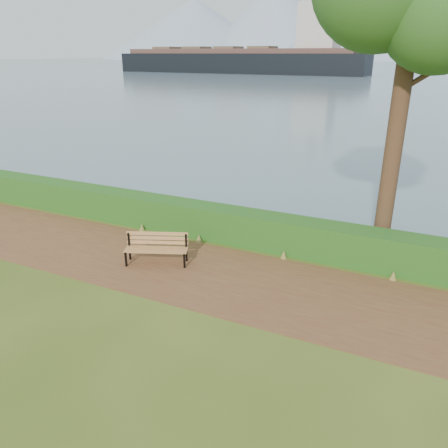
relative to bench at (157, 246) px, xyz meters
The scene contains 7 objects.
ground 1.59m from the bench, 12.66° to the right, with size 140.00×140.00×0.00m, color #3D5117.
path 1.55m from the bench, ahead, with size 40.00×3.40×0.01m, color brown.
hedge 2.71m from the bench, 57.02° to the left, with size 32.00×0.85×1.00m, color #154213.
water 259.67m from the bench, 89.68° to the left, with size 700.00×510.00×0.00m, color #425C6A.
mountains 406.70m from the bench, 91.09° to the left, with size 585.00×190.00×70.00m.
bench is the anchor object (origin of this frame).
cargo_ship 120.15m from the bench, 111.62° to the left, with size 73.67×14.71×22.23m.
Camera 1 is at (4.81, -8.67, 5.39)m, focal length 35.00 mm.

